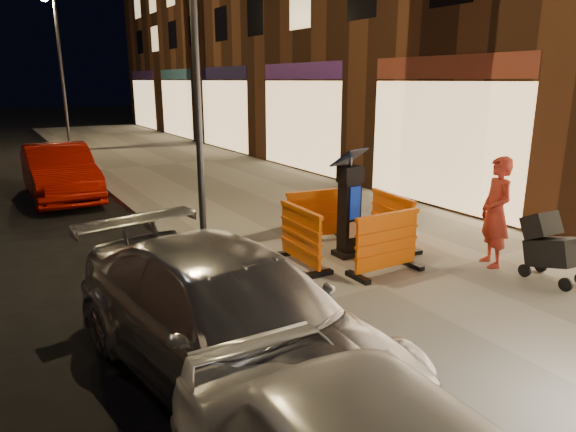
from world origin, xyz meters
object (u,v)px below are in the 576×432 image
barrier_back (317,216)px  man (496,212)px  barrier_front (387,243)px  car_red (63,199)px  car_silver (233,378)px  barrier_kerbside (301,237)px  parking_kiosk (349,206)px  stroller (554,249)px  barrier_bldgside (392,221)px

barrier_back → man: 3.04m
barrier_front → car_red: size_ratio=0.28×
man → car_silver: bearing=-58.3°
barrier_kerbside → car_silver: barrier_kerbside is taller
parking_kiosk → car_silver: 3.95m
barrier_front → barrier_back: size_ratio=1.00×
car_silver → stroller: stroller is taller
barrier_kerbside → man: 3.09m
car_red → stroller: 11.56m
barrier_front → man: bearing=-19.9°
stroller → parking_kiosk: bearing=132.0°
barrier_front → car_red: bearing=111.0°
man → parking_kiosk: bearing=-108.1°
parking_kiosk → car_red: 8.58m
parking_kiosk → stroller: (1.89, -2.44, -0.36)m
barrier_front → barrier_back: 1.90m
barrier_front → barrier_bldgside: size_ratio=1.00×
barrier_back → car_red: size_ratio=0.28×
parking_kiosk → stroller: parking_kiosk is taller
car_red → stroller: bearing=-62.5°
barrier_back → barrier_kerbside: size_ratio=1.00×
barrier_kerbside → barrier_bldgside: size_ratio=1.00×
barrier_front → man: man is taller
barrier_kerbside → car_silver: bearing=137.1°
car_silver → barrier_bldgside: bearing=18.8°
barrier_kerbside → stroller: bearing=-128.2°
parking_kiosk → barrier_kerbside: parking_kiosk is taller
stroller → man: bearing=106.8°
barrier_front → barrier_bldgside: same height
man → car_red: bearing=-126.8°
car_silver → car_red: size_ratio=1.09×
car_red → man: (5.15, -9.33, 1.03)m
barrier_bldgside → stroller: (0.94, -2.44, 0.02)m
barrier_bldgside → car_red: barrier_bldgside is taller
car_red → stroller: size_ratio=4.36×
car_silver → parking_kiosk: bearing=25.4°
parking_kiosk → car_silver: bearing=-140.9°
parking_kiosk → barrier_back: parking_kiosk is taller
parking_kiosk → car_red: bearing=118.4°
parking_kiosk → car_silver: (-3.14, -2.17, -1.01)m
barrier_bldgside → car_red: 8.97m
barrier_front → car_silver: barrier_front is taller
barrier_kerbside → car_silver: size_ratio=0.26×
barrier_back → barrier_kerbside: bearing=-127.6°
stroller → car_silver: bearing=-178.8°
barrier_bldgside → stroller: 2.62m
barrier_front → parking_kiosk: bearing=89.4°
barrier_kerbside → barrier_front: bearing=-132.6°
barrier_front → car_silver: bearing=-159.4°
car_silver → car_red: (-0.31, 9.96, 0.00)m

